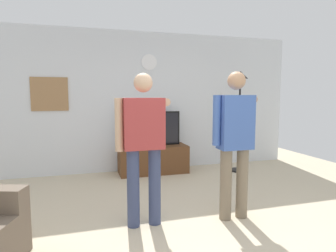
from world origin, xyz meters
The scene contains 9 objects.
ground_plane centered at (0.00, 0.00, 0.00)m, with size 8.40×8.40×0.00m, color beige.
back_wall centered at (0.00, 2.95, 1.35)m, with size 6.40×0.10×2.70m, color silver.
tv_stand centered at (0.17, 2.60, 0.26)m, with size 1.30×0.55×0.52m.
television centered at (0.17, 2.65, 0.85)m, with size 1.07×0.07×0.65m.
wall_clock centered at (0.17, 2.89, 2.12)m, with size 0.30×0.30×0.03m, color white.
framed_picture centered at (-1.66, 2.90, 1.50)m, with size 0.63×0.04×0.60m, color #997047.
floor_lamp centered at (1.80, 2.25, 1.38)m, with size 0.32×0.32×1.94m.
person_standing_nearer_lamp centered at (-0.46, 0.45, 0.99)m, with size 0.63×0.78×1.73m.
person_standing_nearer_couch centered at (0.62, 0.33, 0.99)m, with size 0.58×0.78×1.76m.
Camera 1 is at (-1.10, -2.70, 1.49)m, focal length 31.02 mm.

